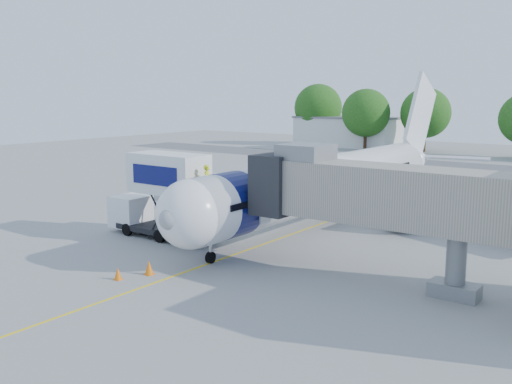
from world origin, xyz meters
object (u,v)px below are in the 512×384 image
Objects in this scene: ground_tug at (145,292)px; catering_hiloader at (162,195)px; jet_bridge at (366,194)px; aircraft at (333,181)px.

catering_hiloader is at bearing 138.14° from ground_tug.
jet_bridge is 14.34m from catering_hiloader.
aircraft reaches higher than ground_tug.
catering_hiloader is (-14.25, -0.00, -1.58)m from jet_bridge.
jet_bridge is at bearing 0.01° from catering_hiloader.
aircraft is 4.44× the size of catering_hiloader.
ground_tug is at bearing -121.61° from jet_bridge.
ground_tug is (2.24, -20.47, -2.19)m from aircraft.
ground_tug is at bearing -47.74° from catering_hiloader.
jet_bridge is 3.70× the size of ground_tug.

